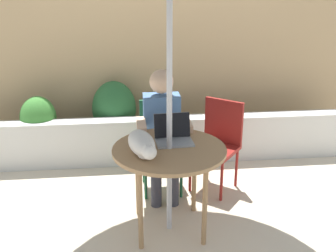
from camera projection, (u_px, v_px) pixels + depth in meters
ground_plane at (169, 228)px, 3.62m from camera, size 14.00×14.00×0.00m
fence_back at (152, 68)px, 5.10m from camera, size 4.80×0.08×1.89m
planter_wall_low at (157, 140)px, 4.76m from camera, size 4.32×0.20×0.52m
patio_table at (169, 156)px, 3.38m from camera, size 0.91×0.91×0.74m
chair_occupied at (161, 138)px, 4.14m from camera, size 0.40×0.40×0.88m
chair_empty at (219, 138)px, 4.15m from camera, size 0.56×0.56×0.88m
person_seated at (162, 128)px, 3.94m from camera, size 0.48×0.48×1.22m
laptop at (173, 133)px, 3.49m from camera, size 0.31×0.27×0.21m
cat at (142, 144)px, 3.22m from camera, size 0.27×0.65×0.17m
potted_plant_near_fence at (40, 128)px, 4.75m from camera, size 0.40×0.40×0.76m
potted_plant_by_chair at (115, 115)px, 5.00m from camera, size 0.51×0.51×0.86m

